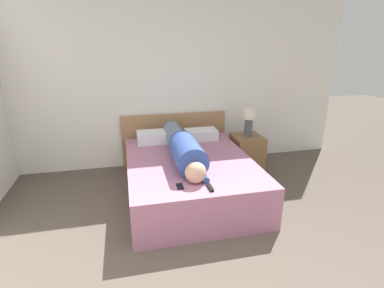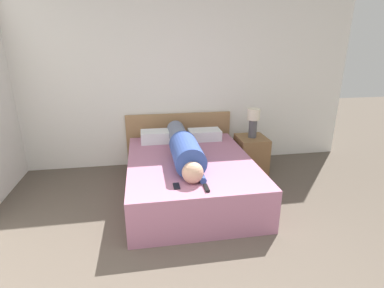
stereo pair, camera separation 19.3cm
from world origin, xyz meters
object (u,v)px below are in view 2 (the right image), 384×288
(table_lamp, at_px, (253,120))
(cell_phone, at_px, (176,186))
(person_lying, at_px, (184,148))
(pillow_second, at_px, (205,135))
(bed, at_px, (190,177))
(tv_remote, at_px, (206,188))
(pillow_near_headboard, at_px, (158,136))
(nightstand, at_px, (251,154))

(table_lamp, relative_size, cell_phone, 3.28)
(person_lying, bearing_deg, pillow_second, 60.45)
(bed, relative_size, tv_remote, 13.06)
(person_lying, xyz_separation_m, tv_remote, (0.11, -0.82, -0.14))
(person_lying, height_order, pillow_second, person_lying)
(pillow_near_headboard, bearing_deg, tv_remote, -76.03)
(bed, relative_size, nightstand, 3.64)
(bed, xyz_separation_m, table_lamp, (1.02, 0.59, 0.55))
(table_lamp, xyz_separation_m, cell_phone, (-1.28, -1.29, -0.30))
(nightstand, xyz_separation_m, pillow_second, (-0.69, 0.15, 0.30))
(person_lying, distance_m, pillow_near_headboard, 0.78)
(person_lying, relative_size, pillow_near_headboard, 3.42)
(table_lamp, height_order, pillow_second, table_lamp)
(tv_remote, relative_size, cell_phone, 1.15)
(nightstand, height_order, pillow_second, pillow_second)
(tv_remote, height_order, cell_phone, tv_remote)
(bed, xyz_separation_m, tv_remote, (0.04, -0.81, 0.26))
(bed, bearing_deg, pillow_second, 65.46)
(nightstand, distance_m, pillow_near_headboard, 1.41)
(nightstand, bearing_deg, table_lamp, 0.00)
(table_lamp, distance_m, pillow_near_headboard, 1.40)
(bed, relative_size, pillow_near_headboard, 3.98)
(table_lamp, xyz_separation_m, person_lying, (-1.10, -0.58, -0.15))
(person_lying, bearing_deg, tv_remote, -82.36)
(nightstand, bearing_deg, person_lying, -152.29)
(bed, xyz_separation_m, nightstand, (1.02, 0.59, 0.02))
(bed, distance_m, person_lying, 0.40)
(nightstand, xyz_separation_m, cell_phone, (-1.28, -1.29, 0.23))
(bed, bearing_deg, cell_phone, -109.77)
(pillow_near_headboard, height_order, tv_remote, pillow_near_headboard)
(tv_remote, bearing_deg, pillow_second, 78.96)
(pillow_second, bearing_deg, tv_remote, -101.04)
(pillow_near_headboard, height_order, cell_phone, pillow_near_headboard)
(table_lamp, distance_m, cell_phone, 1.84)
(nightstand, relative_size, person_lying, 0.32)
(person_lying, bearing_deg, pillow_near_headboard, 110.73)
(nightstand, distance_m, pillow_second, 0.76)
(nightstand, relative_size, pillow_near_headboard, 1.09)
(pillow_near_headboard, relative_size, cell_phone, 3.79)
(bed, relative_size, table_lamp, 4.59)
(nightstand, bearing_deg, tv_remote, -125.31)
(pillow_second, xyz_separation_m, cell_phone, (-0.59, -1.44, -0.07))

